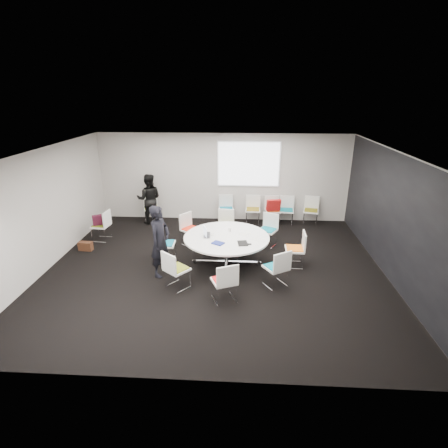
# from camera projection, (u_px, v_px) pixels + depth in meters

# --- Properties ---
(room_shell) EXTENTS (8.08, 7.08, 2.88)m
(room_shell) POSITION_uv_depth(u_px,v_px,m) (218.00, 214.00, 7.94)
(room_shell) COLOR black
(room_shell) RESTS_ON ground
(conference_table) EXTENTS (2.07, 2.07, 0.73)m
(conference_table) POSITION_uv_depth(u_px,v_px,m) (227.00, 244.00, 8.49)
(conference_table) COLOR silver
(conference_table) RESTS_ON ground
(projection_screen) EXTENTS (1.90, 0.03, 1.35)m
(projection_screen) POSITION_uv_depth(u_px,v_px,m) (249.00, 164.00, 10.97)
(projection_screen) COLOR white
(projection_screen) RESTS_ON room_shell
(chair_ring_a) EXTENTS (0.46, 0.47, 0.88)m
(chair_ring_a) POSITION_uv_depth(u_px,v_px,m) (295.00, 255.00, 8.48)
(chair_ring_a) COLOR silver
(chair_ring_a) RESTS_ON ground
(chair_ring_b) EXTENTS (0.62, 0.61, 0.88)m
(chair_ring_b) POSITION_uv_depth(u_px,v_px,m) (267.00, 236.00, 9.61)
(chair_ring_b) COLOR silver
(chair_ring_b) RESTS_ON ground
(chair_ring_c) EXTENTS (0.52, 0.51, 0.88)m
(chair_ring_c) POSITION_uv_depth(u_px,v_px,m) (225.00, 231.00, 9.92)
(chair_ring_c) COLOR silver
(chair_ring_c) RESTS_ON ground
(chair_ring_d) EXTENTS (0.63, 0.64, 0.88)m
(chair_ring_d) POSITION_uv_depth(u_px,v_px,m) (191.00, 235.00, 9.67)
(chair_ring_d) COLOR silver
(chair_ring_d) RESTS_ON ground
(chair_ring_e) EXTENTS (0.46, 0.48, 0.88)m
(chair_ring_e) POSITION_uv_depth(u_px,v_px,m) (165.00, 250.00, 8.76)
(chair_ring_e) COLOR silver
(chair_ring_e) RESTS_ON ground
(chair_ring_f) EXTENTS (0.64, 0.64, 0.88)m
(chair_ring_f) POSITION_uv_depth(u_px,v_px,m) (177.00, 276.00, 7.53)
(chair_ring_f) COLOR silver
(chair_ring_f) RESTS_ON ground
(chair_ring_g) EXTENTS (0.60, 0.59, 0.88)m
(chair_ring_g) POSITION_uv_depth(u_px,v_px,m) (224.00, 289.00, 7.07)
(chair_ring_g) COLOR silver
(chair_ring_g) RESTS_ON ground
(chair_ring_h) EXTENTS (0.63, 0.62, 0.88)m
(chair_ring_h) POSITION_uv_depth(u_px,v_px,m) (276.00, 274.00, 7.61)
(chair_ring_h) COLOR silver
(chair_ring_h) RESTS_ON ground
(chair_back_a) EXTENTS (0.51, 0.50, 0.88)m
(chair_back_a) POSITION_uv_depth(u_px,v_px,m) (226.00, 214.00, 11.29)
(chair_back_a) COLOR silver
(chair_back_a) RESTS_ON ground
(chair_back_b) EXTENTS (0.47, 0.46, 0.88)m
(chair_back_b) POSITION_uv_depth(u_px,v_px,m) (253.00, 215.00, 11.25)
(chair_back_b) COLOR silver
(chair_back_b) RESTS_ON ground
(chair_back_c) EXTENTS (0.51, 0.49, 0.88)m
(chair_back_c) POSITION_uv_depth(u_px,v_px,m) (272.00, 216.00, 11.17)
(chair_back_c) COLOR silver
(chair_back_c) RESTS_ON ground
(chair_back_d) EXTENTS (0.51, 0.50, 0.88)m
(chair_back_d) POSITION_uv_depth(u_px,v_px,m) (286.00, 215.00, 11.19)
(chair_back_d) COLOR silver
(chair_back_d) RESTS_ON ground
(chair_back_e) EXTENTS (0.54, 0.53, 0.88)m
(chair_back_e) POSITION_uv_depth(u_px,v_px,m) (310.00, 216.00, 11.15)
(chair_back_e) COLOR silver
(chair_back_e) RESTS_ON ground
(chair_spare_left) EXTENTS (0.49, 0.50, 0.88)m
(chair_spare_left) POSITION_uv_depth(u_px,v_px,m) (102.00, 231.00, 9.94)
(chair_spare_left) COLOR silver
(chair_spare_left) RESTS_ON ground
(chair_person_back) EXTENTS (0.58, 0.57, 0.88)m
(chair_person_back) POSITION_uv_depth(u_px,v_px,m) (152.00, 213.00, 11.41)
(chair_person_back) COLOR silver
(chair_person_back) RESTS_ON ground
(person_main) EXTENTS (0.58, 0.71, 1.68)m
(person_main) POSITION_uv_depth(u_px,v_px,m) (160.00, 241.00, 7.89)
(person_main) COLOR black
(person_main) RESTS_ON ground
(person_back) EXTENTS (0.86, 0.71, 1.61)m
(person_back) POSITION_uv_depth(u_px,v_px,m) (149.00, 199.00, 11.06)
(person_back) COLOR black
(person_back) RESTS_ON ground
(laptop) EXTENTS (0.26, 0.38, 0.03)m
(laptop) POSITION_uv_depth(u_px,v_px,m) (209.00, 235.00, 8.46)
(laptop) COLOR #333338
(laptop) RESTS_ON conference_table
(laptop_lid) EXTENTS (0.12, 0.29, 0.22)m
(laptop_lid) POSITION_uv_depth(u_px,v_px,m) (205.00, 231.00, 8.38)
(laptop_lid) COLOR silver
(laptop_lid) RESTS_ON conference_table
(notebook_black) EXTENTS (0.26, 0.33, 0.02)m
(notebook_black) POSITION_uv_depth(u_px,v_px,m) (243.00, 243.00, 8.02)
(notebook_black) COLOR black
(notebook_black) RESTS_ON conference_table
(tablet_folio) EXTENTS (0.33, 0.30, 0.03)m
(tablet_folio) POSITION_uv_depth(u_px,v_px,m) (218.00, 243.00, 8.02)
(tablet_folio) COLOR navy
(tablet_folio) RESTS_ON conference_table
(papers_right) EXTENTS (0.37, 0.34, 0.00)m
(papers_right) POSITION_uv_depth(u_px,v_px,m) (246.00, 234.00, 8.57)
(papers_right) COLOR white
(papers_right) RESTS_ON conference_table
(papers_front) EXTENTS (0.36, 0.33, 0.00)m
(papers_front) POSITION_uv_depth(u_px,v_px,m) (259.00, 239.00, 8.26)
(papers_front) COLOR white
(papers_front) RESTS_ON conference_table
(cup) EXTENTS (0.08, 0.08, 0.09)m
(cup) POSITION_uv_depth(u_px,v_px,m) (230.00, 230.00, 8.71)
(cup) COLOR white
(cup) RESTS_ON conference_table
(phone) EXTENTS (0.14, 0.07, 0.01)m
(phone) POSITION_uv_depth(u_px,v_px,m) (248.00, 244.00, 7.99)
(phone) COLOR black
(phone) RESTS_ON conference_table
(maroon_bag) EXTENTS (0.42, 0.31, 0.28)m
(maroon_bag) POSITION_uv_depth(u_px,v_px,m) (100.00, 220.00, 9.82)
(maroon_bag) COLOR #411122
(maroon_bag) RESTS_ON chair_spare_left
(brown_bag) EXTENTS (0.37, 0.19, 0.24)m
(brown_bag) POSITION_uv_depth(u_px,v_px,m) (86.00, 246.00, 9.36)
(brown_bag) COLOR #412315
(brown_bag) RESTS_ON ground
(red_jacket) EXTENTS (0.46, 0.25, 0.36)m
(red_jacket) POSITION_uv_depth(u_px,v_px,m) (274.00, 205.00, 10.81)
(red_jacket) COLOR #A81414
(red_jacket) RESTS_ON chair_back_c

